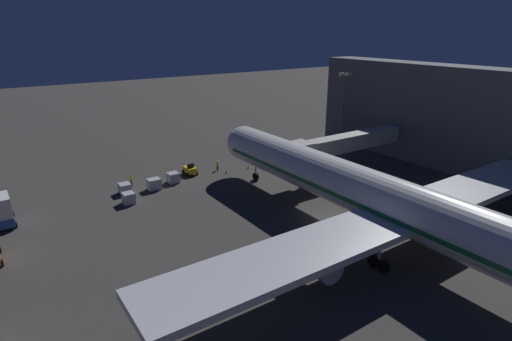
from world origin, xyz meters
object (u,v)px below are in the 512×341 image
(ops_van, at_px, (2,210))
(traffic_cone_nose_port, at_px, (248,167))
(ground_crew_by_belt_loader, at_px, (217,165))
(traffic_cone_nose_starboard, at_px, (226,172))
(baggage_container_near_belt, at_px, (125,188))
(ground_crew_near_nose_gear, at_px, (131,180))
(airliner_at_gate, at_px, (407,210))
(jet_bridge, at_px, (339,144))
(pushback_tug, at_px, (190,170))
(baggage_container_far_row, at_px, (129,198))
(baggage_container_spare, at_px, (173,178))
(baggage_container_mid_row, at_px, (154,184))
(apron_floodlight_mast, at_px, (343,104))

(ops_van, height_order, traffic_cone_nose_port, ops_van)
(ground_crew_by_belt_loader, xyz_separation_m, traffic_cone_nose_starboard, (-0.41, 2.22, -0.68))
(ops_van, xyz_separation_m, baggage_container_near_belt, (-15.46, -1.82, -1.22))
(ground_crew_near_nose_gear, height_order, ground_crew_by_belt_loader, ground_crew_near_nose_gear)
(airliner_at_gate, xyz_separation_m, jet_bridge, (-12.27, -21.85, 0.07))
(pushback_tug, distance_m, baggage_container_far_row, 13.64)
(baggage_container_spare, distance_m, traffic_cone_nose_starboard, 9.13)
(ground_crew_near_nose_gear, bearing_deg, jet_bridge, 154.22)
(baggage_container_near_belt, distance_m, baggage_container_mid_row, 4.21)
(ops_van, relative_size, ground_crew_near_nose_gear, 2.85)
(baggage_container_near_belt, relative_size, traffic_cone_nose_starboard, 3.29)
(jet_bridge, relative_size, traffic_cone_nose_port, 41.72)
(baggage_container_mid_row, height_order, baggage_container_far_row, baggage_container_mid_row)
(baggage_container_mid_row, bearing_deg, pushback_tug, -157.55)
(ops_van, height_order, baggage_container_far_row, ops_van)
(ops_van, distance_m, pushback_tug, 27.23)
(baggage_container_near_belt, xyz_separation_m, ground_crew_by_belt_loader, (-16.28, -1.44, 0.22))
(baggage_container_spare, bearing_deg, traffic_cone_nose_starboard, 174.24)
(airliner_at_gate, xyz_separation_m, traffic_cone_nose_starboard, (2.20, -33.18, -5.01))
(pushback_tug, relative_size, baggage_container_spare, 1.45)
(ops_van, relative_size, pushback_tug, 2.06)
(baggage_container_spare, xyz_separation_m, traffic_cone_nose_port, (-13.47, 0.91, -0.52))
(apron_floodlight_mast, height_order, traffic_cone_nose_starboard, apron_floodlight_mast)
(airliner_at_gate, bearing_deg, traffic_cone_nose_starboard, -86.21)
(pushback_tug, xyz_separation_m, baggage_container_spare, (3.85, 1.99, 0.01))
(pushback_tug, height_order, ground_crew_near_nose_gear, pushback_tug)
(baggage_container_spare, bearing_deg, ground_crew_near_nose_gear, -18.59)
(baggage_container_far_row, height_order, ground_crew_by_belt_loader, ground_crew_by_belt_loader)
(apron_floodlight_mast, bearing_deg, ground_crew_near_nose_gear, -2.43)
(airliner_at_gate, relative_size, pushback_tug, 27.58)
(baggage_container_mid_row, relative_size, baggage_container_far_row, 1.14)
(baggage_container_far_row, bearing_deg, ground_crew_near_nose_gear, -111.30)
(ground_crew_by_belt_loader, bearing_deg, jet_bridge, 137.67)
(ops_van, xyz_separation_m, traffic_cone_nose_port, (-36.54, -1.04, -1.69))
(ground_crew_near_nose_gear, bearing_deg, baggage_container_near_belt, 52.68)
(baggage_container_near_belt, height_order, baggage_container_mid_row, baggage_container_mid_row)
(baggage_container_mid_row, height_order, traffic_cone_nose_port, baggage_container_mid_row)
(baggage_container_spare, height_order, ground_crew_by_belt_loader, ground_crew_by_belt_loader)
(ops_van, distance_m, baggage_container_mid_row, 19.62)
(baggage_container_near_belt, bearing_deg, traffic_cone_nose_starboard, 177.34)
(jet_bridge, distance_m, baggage_container_mid_row, 29.61)
(baggage_container_mid_row, xyz_separation_m, traffic_cone_nose_port, (-16.97, -0.13, -0.55))
(pushback_tug, xyz_separation_m, baggage_container_far_row, (12.20, 6.09, -0.01))
(ground_crew_near_nose_gear, bearing_deg, pushback_tug, 179.89)
(ops_van, bearing_deg, traffic_cone_nose_port, -178.36)
(baggage_container_mid_row, distance_m, traffic_cone_nose_starboard, 12.59)
(baggage_container_near_belt, distance_m, ground_crew_near_nose_gear, 2.71)
(baggage_container_far_row, distance_m, traffic_cone_nose_starboard, 17.72)
(jet_bridge, height_order, apron_floodlight_mast, apron_floodlight_mast)
(baggage_container_mid_row, bearing_deg, ground_crew_near_nose_gear, -51.04)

